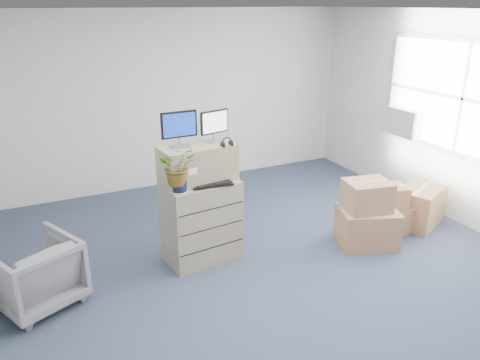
% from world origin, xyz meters
% --- Properties ---
extents(ground, '(7.00, 7.00, 0.00)m').
position_xyz_m(ground, '(0.00, 0.00, 0.00)').
color(ground, '#212C3C').
rests_on(ground, ground).
extents(wall_back, '(6.00, 0.02, 2.80)m').
position_xyz_m(wall_back, '(0.00, 3.51, 1.40)').
color(wall_back, beige).
rests_on(wall_back, ground).
extents(window, '(0.07, 2.72, 1.52)m').
position_xyz_m(window, '(2.96, 0.50, 1.70)').
color(window, gray).
rests_on(window, wall_right).
extents(ac_unit, '(0.24, 0.60, 0.40)m').
position_xyz_m(ac_unit, '(2.87, 1.40, 1.20)').
color(ac_unit, white).
rests_on(ac_unit, wall_right).
extents(filing_cabinet_lower, '(0.89, 0.60, 0.98)m').
position_xyz_m(filing_cabinet_lower, '(-0.58, 0.92, 0.49)').
color(filing_cabinet_lower, '#9D896C').
rests_on(filing_cabinet_lower, ground).
extents(filing_cabinet_upper, '(0.88, 0.51, 0.42)m').
position_xyz_m(filing_cabinet_upper, '(-0.58, 0.97, 1.19)').
color(filing_cabinet_upper, '#9D896C').
rests_on(filing_cabinet_upper, filing_cabinet_lower).
extents(monitor_left, '(0.40, 0.16, 0.40)m').
position_xyz_m(monitor_left, '(-0.78, 0.98, 1.62)').
color(monitor_left, '#99999E').
rests_on(monitor_left, filing_cabinet_upper).
extents(monitor_right, '(0.36, 0.18, 0.36)m').
position_xyz_m(monitor_right, '(-0.35, 1.02, 1.60)').
color(monitor_right, '#99999E').
rests_on(monitor_right, filing_cabinet_upper).
extents(headphones, '(0.13, 0.03, 0.13)m').
position_xyz_m(headphones, '(-0.29, 0.81, 1.43)').
color(headphones, black).
rests_on(headphones, filing_cabinet_upper).
extents(keyboard, '(0.48, 0.23, 0.02)m').
position_xyz_m(keyboard, '(-0.50, 0.78, 0.99)').
color(keyboard, black).
rests_on(keyboard, filing_cabinet_lower).
extents(mouse, '(0.09, 0.07, 0.03)m').
position_xyz_m(mouse, '(-0.29, 0.88, 0.99)').
color(mouse, silver).
rests_on(mouse, filing_cabinet_lower).
extents(water_bottle, '(0.07, 0.07, 0.24)m').
position_xyz_m(water_bottle, '(-0.55, 1.01, 1.10)').
color(water_bottle, '#999BA2').
rests_on(water_bottle, filing_cabinet_lower).
extents(phone_dock, '(0.06, 0.05, 0.11)m').
position_xyz_m(phone_dock, '(-0.64, 0.95, 1.02)').
color(phone_dock, silver).
rests_on(phone_dock, filing_cabinet_lower).
extents(external_drive, '(0.23, 0.19, 0.06)m').
position_xyz_m(external_drive, '(-0.26, 1.06, 1.01)').
color(external_drive, black).
rests_on(external_drive, filing_cabinet_lower).
extents(tissue_box, '(0.24, 0.15, 0.08)m').
position_xyz_m(tissue_box, '(-0.24, 1.02, 1.08)').
color(tissue_box, '#3D9ED2').
rests_on(tissue_box, external_drive).
extents(potted_plant, '(0.48, 0.51, 0.42)m').
position_xyz_m(potted_plant, '(-0.89, 0.75, 1.21)').
color(potted_plant, '#93A584').
rests_on(potted_plant, filing_cabinet_lower).
extents(office_chair, '(0.98, 0.95, 0.77)m').
position_xyz_m(office_chair, '(-2.40, 0.80, 0.39)').
color(office_chair, slate).
rests_on(office_chair, ground).
extents(cardboard_boxes, '(1.91, 0.91, 0.85)m').
position_xyz_m(cardboard_boxes, '(1.85, 0.44, 0.32)').
color(cardboard_boxes, '#8E6244').
rests_on(cardboard_boxes, ground).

